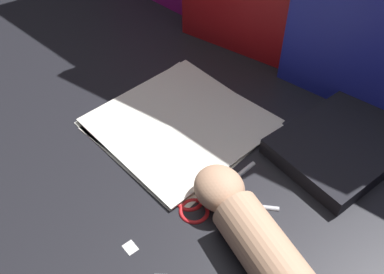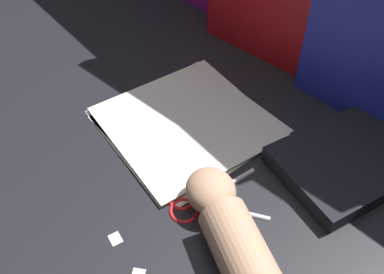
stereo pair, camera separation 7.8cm
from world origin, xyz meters
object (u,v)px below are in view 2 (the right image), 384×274
book_closed (351,159)px  paper_stack (186,123)px  hand_forearm (240,251)px  scissors (200,201)px

book_closed → paper_stack: bearing=-147.2°
paper_stack → hand_forearm: (0.29, -0.12, 0.03)m
hand_forearm → book_closed: bearing=94.9°
scissors → hand_forearm: size_ratio=0.56×
book_closed → hand_forearm: bearing=-85.1°
paper_stack → scissors: scissors is taller
book_closed → scissors: book_closed is taller
scissors → hand_forearm: (0.13, -0.02, 0.03)m
hand_forearm → scissors: bearing=169.0°
scissors → hand_forearm: hand_forearm is taller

